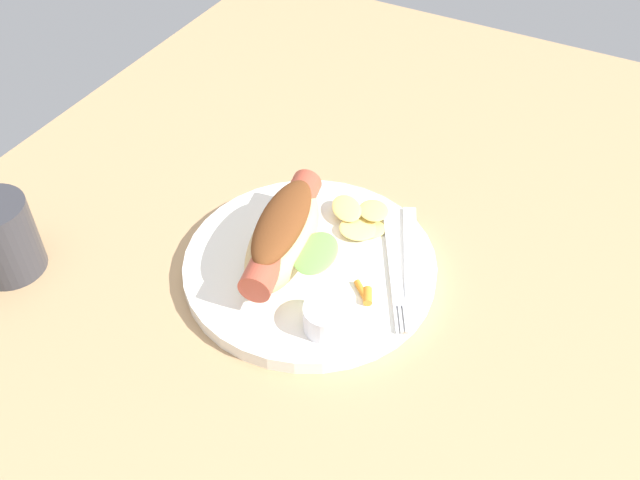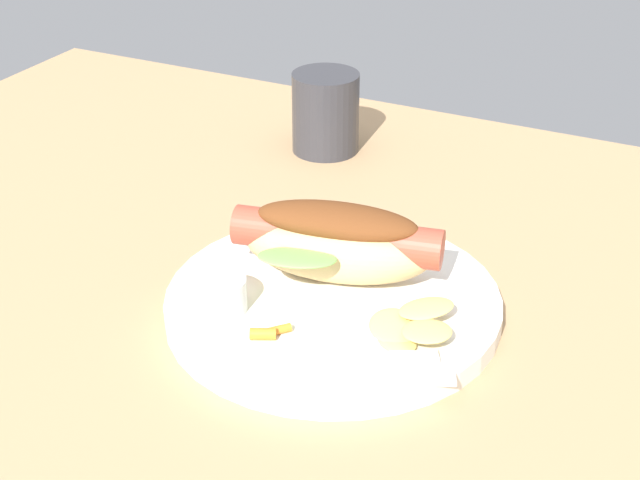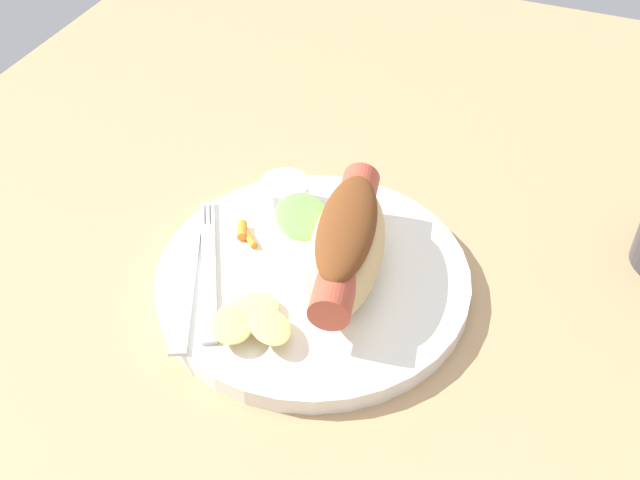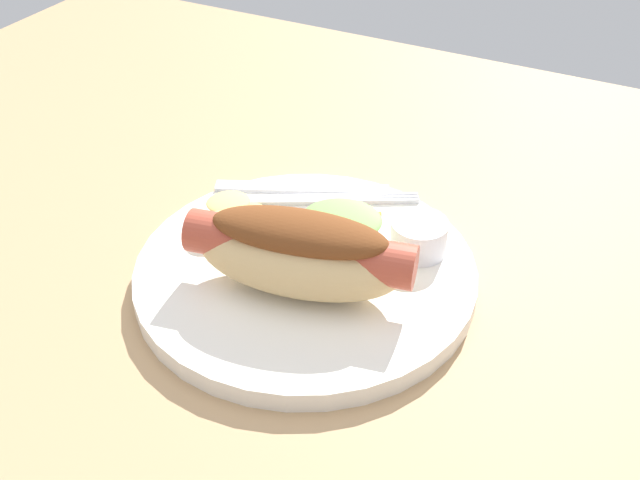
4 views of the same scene
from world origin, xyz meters
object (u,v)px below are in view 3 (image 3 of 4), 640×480
(plate, at_px, (315,275))
(sauce_ramekin, at_px, (285,194))
(hot_dog, at_px, (346,243))
(carrot_garnish, at_px, (245,233))
(chips_pile, at_px, (249,319))
(fork, at_px, (209,269))
(knife, at_px, (187,282))

(plate, xyz_separation_m, sauce_ramekin, (0.07, 0.06, 0.02))
(hot_dog, bearing_deg, carrot_garnish, 73.13)
(hot_dog, bearing_deg, plate, 90.88)
(plate, distance_m, hot_dog, 0.05)
(chips_pile, bearing_deg, plate, -16.57)
(fork, bearing_deg, hot_dog, -97.30)
(knife, bearing_deg, chips_pile, -131.97)
(hot_dog, distance_m, sauce_ramekin, 0.10)
(chips_pile, height_order, carrot_garnish, chips_pile)
(carrot_garnish, bearing_deg, fork, 169.99)
(hot_dog, distance_m, carrot_garnish, 0.10)
(fork, bearing_deg, knife, 125.00)
(plate, bearing_deg, knife, 121.50)
(fork, bearing_deg, sauce_ramekin, -42.27)
(knife, bearing_deg, fork, -50.38)
(plate, xyz_separation_m, carrot_garnish, (0.01, 0.07, 0.01))
(plate, distance_m, sauce_ramekin, 0.09)
(sauce_ramekin, distance_m, fork, 0.10)
(sauce_ramekin, height_order, knife, sauce_ramekin)
(sauce_ramekin, relative_size, knife, 0.29)
(plate, distance_m, fork, 0.09)
(plate, height_order, hot_dog, hot_dog)
(hot_dog, height_order, knife, hot_dog)
(sauce_ramekin, bearing_deg, plate, -139.53)
(plate, height_order, fork, fork)
(sauce_ramekin, relative_size, chips_pile, 0.54)
(fork, xyz_separation_m, knife, (-0.02, 0.01, -0.00))
(hot_dog, relative_size, carrot_garnish, 6.03)
(plate, height_order, sauce_ramekin, sauce_ramekin)
(sauce_ramekin, bearing_deg, chips_pile, -167.00)
(sauce_ramekin, bearing_deg, hot_dog, -126.78)
(fork, xyz_separation_m, chips_pile, (-0.04, -0.06, 0.01))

